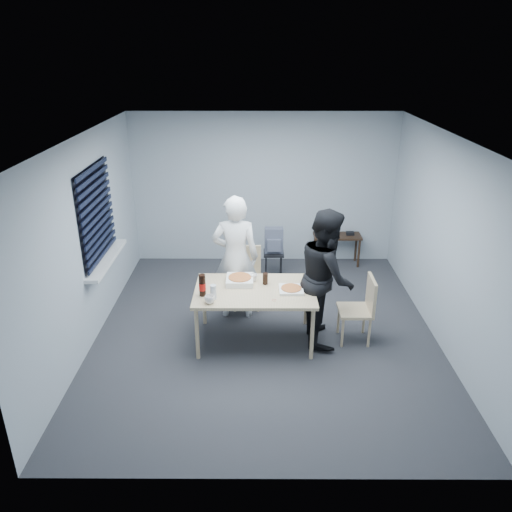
{
  "coord_description": "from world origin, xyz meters",
  "views": [
    {
      "loc": [
        -0.1,
        -5.83,
        3.58
      ],
      "look_at": [
        -0.13,
        0.1,
        1.07
      ],
      "focal_mm": 35.0,
      "sensor_mm": 36.0,
      "label": 1
    }
  ],
  "objects_px": {
    "dining_table": "(255,294)",
    "backpack": "(274,241)",
    "side_table": "(337,239)",
    "stool": "(274,258)",
    "mug_b": "(254,278)",
    "soda_bottle": "(202,286)",
    "person_black": "(326,277)",
    "chair_right": "(362,305)",
    "mug_a": "(210,299)",
    "chair_far": "(247,272)",
    "person_white": "(235,258)"
  },
  "relations": [
    {
      "from": "side_table",
      "to": "mug_a",
      "type": "relative_size",
      "value": 6.63
    },
    {
      "from": "stool",
      "to": "person_black",
      "type": "bearing_deg",
      "value": -71.75
    },
    {
      "from": "person_white",
      "to": "mug_a",
      "type": "height_order",
      "value": "person_white"
    },
    {
      "from": "backpack",
      "to": "mug_b",
      "type": "bearing_deg",
      "value": -90.18
    },
    {
      "from": "chair_right",
      "to": "backpack",
      "type": "distance_m",
      "value": 2.19
    },
    {
      "from": "person_white",
      "to": "mug_a",
      "type": "xyz_separation_m",
      "value": [
        -0.26,
        -1.04,
        -0.1
      ]
    },
    {
      "from": "person_white",
      "to": "soda_bottle",
      "type": "height_order",
      "value": "person_white"
    },
    {
      "from": "soda_bottle",
      "to": "mug_b",
      "type": "bearing_deg",
      "value": 33.8
    },
    {
      "from": "chair_right",
      "to": "stool",
      "type": "xyz_separation_m",
      "value": [
        -1.08,
        1.91,
        -0.17
      ]
    },
    {
      "from": "backpack",
      "to": "chair_far",
      "type": "bearing_deg",
      "value": -104.86
    },
    {
      "from": "person_black",
      "to": "soda_bottle",
      "type": "bearing_deg",
      "value": 98.83
    },
    {
      "from": "person_white",
      "to": "mug_b",
      "type": "bearing_deg",
      "value": 120.75
    },
    {
      "from": "mug_b",
      "to": "soda_bottle",
      "type": "xyz_separation_m",
      "value": [
        -0.62,
        -0.42,
        0.09
      ]
    },
    {
      "from": "side_table",
      "to": "soda_bottle",
      "type": "distance_m",
      "value": 3.38
    },
    {
      "from": "person_black",
      "to": "side_table",
      "type": "height_order",
      "value": "person_black"
    },
    {
      "from": "person_black",
      "to": "mug_b",
      "type": "bearing_deg",
      "value": 79.13
    },
    {
      "from": "backpack",
      "to": "chair_right",
      "type": "bearing_deg",
      "value": -49.85
    },
    {
      "from": "mug_b",
      "to": "side_table",
      "type": "bearing_deg",
      "value": 57.25
    },
    {
      "from": "dining_table",
      "to": "person_black",
      "type": "xyz_separation_m",
      "value": [
        0.9,
        0.08,
        0.21
      ]
    },
    {
      "from": "chair_right",
      "to": "soda_bottle",
      "type": "xyz_separation_m",
      "value": [
        -2.01,
        -0.17,
        0.36
      ]
    },
    {
      "from": "soda_bottle",
      "to": "dining_table",
      "type": "bearing_deg",
      "value": 14.11
    },
    {
      "from": "person_black",
      "to": "chair_right",
      "type": "bearing_deg",
      "value": -98.03
    },
    {
      "from": "chair_right",
      "to": "backpack",
      "type": "relative_size",
      "value": 2.12
    },
    {
      "from": "dining_table",
      "to": "side_table",
      "type": "height_order",
      "value": "dining_table"
    },
    {
      "from": "chair_right",
      "to": "person_black",
      "type": "distance_m",
      "value": 0.6
    },
    {
      "from": "side_table",
      "to": "chair_right",
      "type": "bearing_deg",
      "value": -91.04
    },
    {
      "from": "chair_far",
      "to": "side_table",
      "type": "relative_size",
      "value": 1.09
    },
    {
      "from": "stool",
      "to": "backpack",
      "type": "height_order",
      "value": "backpack"
    },
    {
      "from": "dining_table",
      "to": "stool",
      "type": "xyz_separation_m",
      "value": [
        0.3,
        1.92,
        -0.33
      ]
    },
    {
      "from": "mug_b",
      "to": "chair_far",
      "type": "bearing_deg",
      "value": 98.26
    },
    {
      "from": "chair_right",
      "to": "stool",
      "type": "distance_m",
      "value": 2.2
    },
    {
      "from": "chair_right",
      "to": "side_table",
      "type": "relative_size",
      "value": 1.09
    },
    {
      "from": "chair_right",
      "to": "person_black",
      "type": "xyz_separation_m",
      "value": [
        -0.47,
        0.07,
        0.37
      ]
    },
    {
      "from": "person_black",
      "to": "mug_b",
      "type": "height_order",
      "value": "person_black"
    },
    {
      "from": "dining_table",
      "to": "mug_b",
      "type": "height_order",
      "value": "mug_b"
    },
    {
      "from": "side_table",
      "to": "stool",
      "type": "relative_size",
      "value": 1.79
    },
    {
      "from": "dining_table",
      "to": "backpack",
      "type": "height_order",
      "value": "backpack"
    },
    {
      "from": "mug_b",
      "to": "stool",
      "type": "bearing_deg",
      "value": 79.34
    },
    {
      "from": "stool",
      "to": "mug_a",
      "type": "bearing_deg",
      "value": -110.03
    },
    {
      "from": "stool",
      "to": "person_white",
      "type": "bearing_deg",
      "value": -114.56
    },
    {
      "from": "side_table",
      "to": "person_black",
      "type": "bearing_deg",
      "value": -102.05
    },
    {
      "from": "backpack",
      "to": "mug_a",
      "type": "height_order",
      "value": "backpack"
    },
    {
      "from": "chair_far",
      "to": "person_black",
      "type": "height_order",
      "value": "person_black"
    },
    {
      "from": "dining_table",
      "to": "backpack",
      "type": "distance_m",
      "value": 1.93
    },
    {
      "from": "chair_far",
      "to": "side_table",
      "type": "xyz_separation_m",
      "value": [
        1.55,
        1.47,
        -0.05
      ]
    },
    {
      "from": "side_table",
      "to": "stool",
      "type": "xyz_separation_m",
      "value": [
        -1.12,
        -0.57,
        -0.12
      ]
    },
    {
      "from": "soda_bottle",
      "to": "chair_right",
      "type": "bearing_deg",
      "value": 4.93
    },
    {
      "from": "chair_far",
      "to": "dining_table",
      "type": "bearing_deg",
      "value": -82.85
    },
    {
      "from": "person_white",
      "to": "backpack",
      "type": "relative_size",
      "value": 4.21
    },
    {
      "from": "backpack",
      "to": "mug_b",
      "type": "distance_m",
      "value": 1.69
    }
  ]
}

